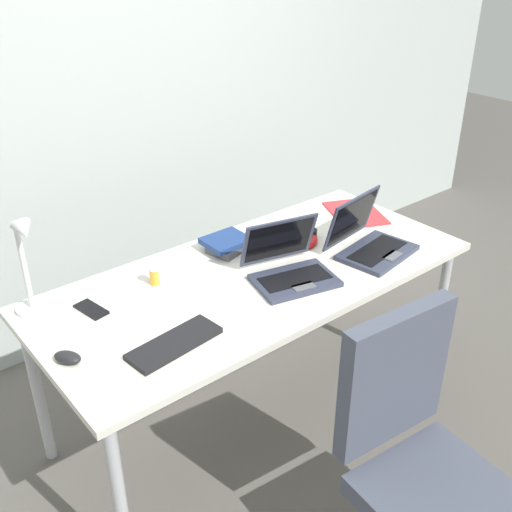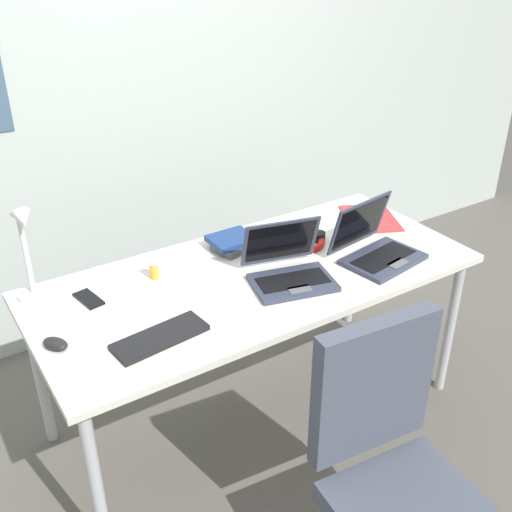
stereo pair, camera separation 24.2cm
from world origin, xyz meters
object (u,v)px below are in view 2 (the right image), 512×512
at_px(headphones, 305,242).
at_px(paper_folder_mid_desk, 370,218).
at_px(desk_lamp, 28,254).
at_px(laptop_front_right, 289,269).
at_px(computer_mouse, 55,344).
at_px(cell_phone, 89,299).
at_px(book_stack, 234,242).
at_px(office_chair, 396,500).
at_px(pill_bottle, 154,269).
at_px(external_keyboard, 160,337).
at_px(laptop_center, 376,248).

distance_m(headphones, paper_folder_mid_desk, 0.43).
distance_m(desk_lamp, laptop_front_right, 0.98).
distance_m(laptop_front_right, computer_mouse, 0.91).
bearing_deg(computer_mouse, cell_phone, 18.98).
relative_size(headphones, book_stack, 0.94).
relative_size(computer_mouse, office_chair, 0.10).
relative_size(computer_mouse, book_stack, 0.42).
bearing_deg(paper_folder_mid_desk, laptop_front_right, -159.23).
height_order(desk_lamp, computer_mouse, desk_lamp).
xyz_separation_m(desk_lamp, pill_bottle, (0.44, -0.09, -0.16)).
bearing_deg(pill_bottle, laptop_front_right, -33.88).
xyz_separation_m(desk_lamp, external_keyboard, (0.29, -0.48, -0.19)).
bearing_deg(paper_folder_mid_desk, headphones, -174.13).
relative_size(desk_lamp, laptop_center, 1.09).
height_order(cell_phone, pill_bottle, pill_bottle).
xyz_separation_m(laptop_front_right, office_chair, (-0.16, -0.82, -0.39)).
height_order(laptop_front_right, office_chair, office_chair).
bearing_deg(paper_folder_mid_desk, computer_mouse, -173.05).
xyz_separation_m(cell_phone, book_stack, (0.68, 0.06, 0.02)).
bearing_deg(external_keyboard, cell_phone, 101.90).
bearing_deg(cell_phone, computer_mouse, -139.98).
xyz_separation_m(desk_lamp, cell_phone, (0.16, -0.10, -0.19)).
height_order(laptop_center, computer_mouse, laptop_center).
bearing_deg(computer_mouse, paper_folder_mid_desk, -23.97).
bearing_deg(external_keyboard, laptop_center, -4.11).
distance_m(external_keyboard, headphones, 0.88).
bearing_deg(headphones, laptop_center, -54.92).
relative_size(laptop_front_right, external_keyboard, 1.14).
bearing_deg(headphones, office_chair, -110.83).
xyz_separation_m(desk_lamp, laptop_front_right, (0.88, -0.39, -0.15)).
relative_size(desk_lamp, computer_mouse, 4.17).
bearing_deg(computer_mouse, book_stack, -12.58).
relative_size(external_keyboard, paper_folder_mid_desk, 1.06).
relative_size(laptop_center, cell_phone, 2.71).
height_order(pill_bottle, paper_folder_mid_desk, pill_bottle).
bearing_deg(external_keyboard, office_chair, -65.16).
relative_size(laptop_front_right, headphones, 1.75).
distance_m(external_keyboard, book_stack, 0.70).
bearing_deg(external_keyboard, laptop_front_right, 2.21).
distance_m(desk_lamp, headphones, 1.14).
bearing_deg(laptop_center, laptop_front_right, 172.88).
relative_size(book_stack, paper_folder_mid_desk, 0.73).
xyz_separation_m(book_stack, office_chair, (-0.11, -1.16, -0.37)).
bearing_deg(laptop_front_right, laptop_center, -7.12).
height_order(cell_phone, headphones, headphones).
relative_size(computer_mouse, headphones, 0.45).
bearing_deg(headphones, external_keyboard, -160.50).
bearing_deg(cell_phone, desk_lamp, 137.97).
relative_size(laptop_front_right, laptop_center, 1.02).
xyz_separation_m(laptop_front_right, headphones, (0.23, 0.20, -0.03)).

